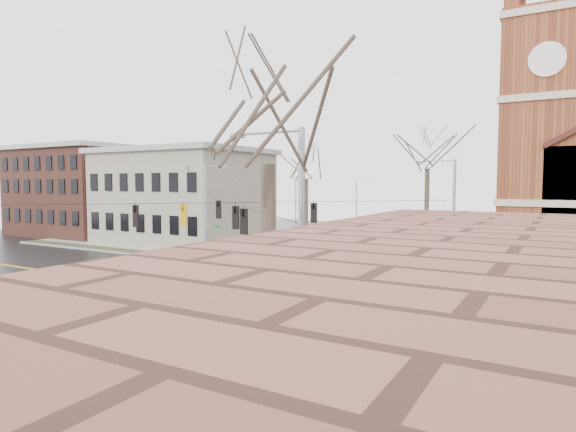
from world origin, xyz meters
The scene contains 19 objects.
ground centered at (0.00, 0.00, 0.00)m, with size 120.00×120.00×0.00m, color black.
sidewalks centered at (0.00, 0.00, 0.08)m, with size 80.00×80.00×0.17m.
road_markings centered at (0.00, 0.00, 0.01)m, with size 100.00×100.00×0.01m.
civic_building_a centered at (-22.00, 20.00, 5.50)m, with size 18.00×14.00×11.00m, color gray.
civic_building_b centered at (-42.00, 22.00, 6.00)m, with size 18.00×16.00×12.00m, color brown.
signal_pole_ne centered at (11.32, 11.50, 4.95)m, with size 2.75×0.22×9.00m.
signal_pole_nw centered at (-11.32, 11.50, 4.95)m, with size 2.75×0.22×9.00m.
signal_pole_se centered at (11.32, -11.50, 4.95)m, with size 2.75×0.22×9.00m.
span_wires centered at (0.00, 0.00, 6.20)m, with size 23.02×23.02×0.03m.
traffic_signals centered at (0.00, -0.67, 5.45)m, with size 8.21×8.26×1.30m.
streetlight_north_a centered at (-10.65, 28.00, 4.47)m, with size 2.30×0.20×8.00m.
streetlight_north_b centered at (-10.65, 48.00, 4.47)m, with size 2.30×0.20×8.00m.
cargo_van centered at (4.98, -2.05, 1.31)m, with size 2.59×5.95×2.21m.
parked_car_a centered at (16.81, 8.51, 0.53)m, with size 1.25×3.10×1.06m, color black.
parked_car_b centered at (18.93, 8.06, 0.56)m, with size 1.18×3.38×1.11m, color black.
tree_nw_far centered at (-14.33, 14.13, 8.73)m, with size 4.00×4.00×12.07m.
tree_nw_near centered at (-1.98, 14.15, 8.31)m, with size 4.00×4.00×11.49m.
tree_ne centered at (9.20, 12.88, 9.08)m, with size 4.00×4.00×12.57m.
tree_se centered at (12.12, -14.38, 8.44)m, with size 4.00×4.00×11.67m.
Camera 1 is at (18.53, -24.43, 7.48)m, focal length 30.00 mm.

